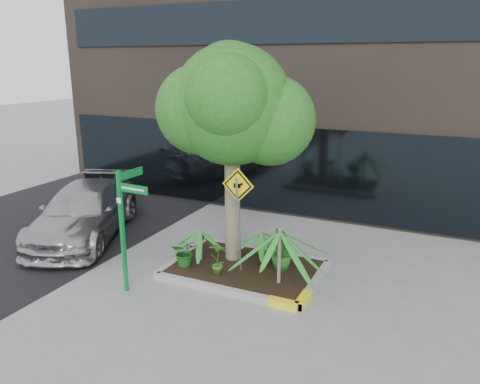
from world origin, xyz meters
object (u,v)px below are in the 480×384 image
at_px(tree, 232,105).
at_px(cattle_sign, 238,203).
at_px(street_sign_post, 125,218).
at_px(parked_car, 84,212).

relative_size(tree, cattle_sign, 2.17).
height_order(street_sign_post, cattle_sign, street_sign_post).
xyz_separation_m(tree, parked_car, (-4.35, -0.08, -2.96)).
height_order(tree, parked_car, tree).
bearing_deg(cattle_sign, parked_car, 173.59).
distance_m(parked_car, street_sign_post, 3.71).
bearing_deg(tree, parked_car, -178.89).
xyz_separation_m(tree, street_sign_post, (-1.35, -2.08, -2.08)).
relative_size(tree, parked_car, 1.06).
distance_m(parked_car, cattle_sign, 4.94).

